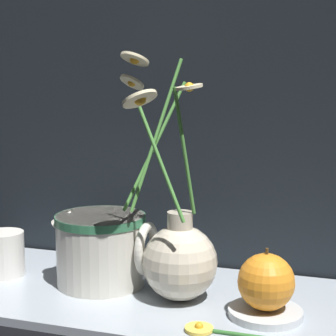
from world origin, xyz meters
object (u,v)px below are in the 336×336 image
Objects in this scene: orange_fruit at (266,282)px; vase_with_flowers at (179,254)px; yellow_mug at (4,253)px; ceramic_pitcher at (102,246)px.

vase_with_flowers is at bearing 169.24° from orange_fruit.
vase_with_flowers is 0.13m from orange_fruit.
ceramic_pitcher is (0.17, 0.01, 0.02)m from yellow_mug.
yellow_mug is 0.43m from orange_fruit.
vase_with_flowers is 2.16× the size of ceramic_pitcher.
ceramic_pitcher is 0.26m from orange_fruit.
yellow_mug is (-0.30, 0.01, -0.03)m from vase_with_flowers.
yellow_mug is 0.90× the size of orange_fruit.
orange_fruit is at bearing -10.76° from vase_with_flowers.
vase_with_flowers is 0.13m from ceramic_pitcher.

